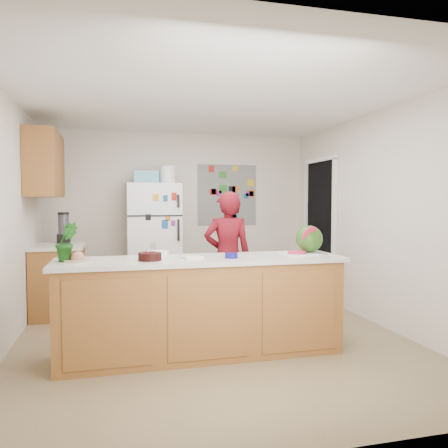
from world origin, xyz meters
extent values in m
cube|color=brown|center=(0.00, 0.00, -0.01)|extent=(4.00, 4.50, 0.02)
cube|color=beige|center=(0.00, 2.26, 1.25)|extent=(4.00, 0.02, 2.50)
cube|color=beige|center=(-2.01, 0.00, 1.25)|extent=(0.02, 4.50, 2.50)
cube|color=beige|center=(2.01, 0.00, 1.25)|extent=(0.02, 4.50, 2.50)
cube|color=white|center=(0.00, 0.00, 2.51)|extent=(4.00, 4.50, 0.02)
cube|color=black|center=(1.99, 1.45, 1.02)|extent=(0.03, 0.85, 2.04)
cube|color=brown|center=(-0.20, -0.50, 0.44)|extent=(2.60, 0.62, 0.88)
cube|color=silver|center=(-0.20, -0.50, 0.90)|extent=(2.68, 0.70, 0.04)
cube|color=brown|center=(-1.69, 1.35, 0.43)|extent=(0.60, 0.80, 0.86)
cube|color=silver|center=(-1.69, 1.35, 0.88)|extent=(0.64, 0.84, 0.04)
cube|color=brown|center=(-1.82, 1.30, 1.90)|extent=(0.35, 1.00, 0.80)
cube|color=silver|center=(-0.45, 1.88, 0.85)|extent=(0.75, 0.70, 1.70)
cube|color=#5999B2|center=(-0.55, 1.88, 1.79)|extent=(0.35, 0.28, 0.18)
cube|color=slate|center=(0.75, 2.24, 1.55)|extent=(0.95, 0.01, 0.95)
imported|color=#620D15|center=(0.32, 0.57, 0.78)|extent=(0.61, 0.45, 1.56)
cylinder|color=black|center=(-1.64, 1.55, 1.09)|extent=(0.14, 0.14, 0.38)
cube|color=silver|center=(0.86, -0.44, 0.93)|extent=(0.44, 0.34, 0.01)
sphere|color=#1D6011|center=(0.92, -0.42, 1.07)|extent=(0.27, 0.27, 0.27)
cylinder|color=red|center=(0.76, -0.49, 0.94)|extent=(0.18, 0.18, 0.02)
cylinder|color=black|center=(-0.69, -0.57, 0.96)|extent=(0.22, 0.22, 0.07)
cylinder|color=silver|center=(-0.60, -0.36, 0.95)|extent=(0.27, 0.27, 0.06)
cylinder|color=navy|center=(0.06, -0.59, 0.95)|extent=(0.16, 0.16, 0.05)
cylinder|color=beige|center=(-1.31, -0.48, 0.93)|extent=(0.27, 0.27, 0.02)
cube|color=white|center=(-0.30, -0.51, 0.93)|extent=(0.21, 0.19, 0.02)
cube|color=gray|center=(1.00, -0.57, 0.93)|extent=(0.10, 0.06, 0.01)
imported|color=#19430D|center=(-1.40, -0.45, 1.09)|extent=(0.22, 0.19, 0.34)
camera|label=1|loc=(-0.98, -4.48, 1.45)|focal=35.00mm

